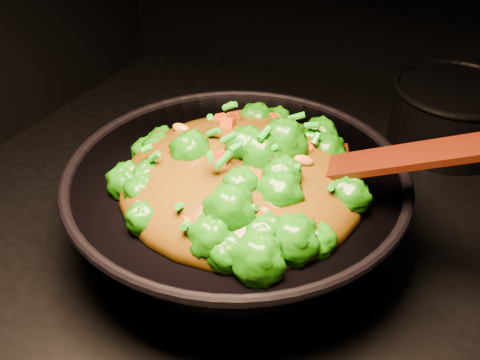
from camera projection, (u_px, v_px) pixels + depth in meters
The scene contains 4 objects.
wok at pixel (237, 211), 0.83m from camera, with size 0.44×0.44×0.12m, color black, non-canonical shape.
stir_fry at pixel (243, 152), 0.74m from camera, with size 0.31×0.31×0.11m, color #196E07, non-canonical shape.
spatula at pixel (363, 163), 0.72m from camera, with size 0.33×0.05×0.01m, color #360E06.
back_pot at pixel (451, 115), 1.05m from camera, with size 0.21×0.21×0.12m, color black.
Camera 1 is at (0.21, -0.66, 1.48)m, focal length 45.00 mm.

